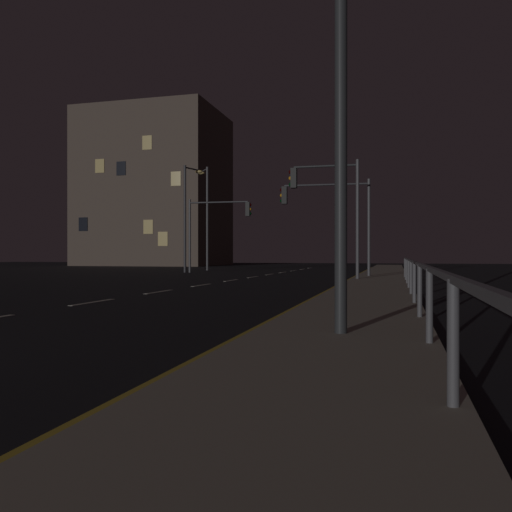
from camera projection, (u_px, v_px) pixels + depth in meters
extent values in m
plane|color=black|center=(206.00, 285.00, 22.06)|extent=(112.00, 112.00, 0.00)
cube|color=#9E937F|center=(376.00, 285.00, 20.24)|extent=(2.63, 77.00, 0.14)
cube|color=silver|center=(93.00, 302.00, 13.85)|extent=(0.14, 2.00, 0.01)
cube|color=silver|center=(159.00, 292.00, 17.71)|extent=(0.14, 2.00, 0.01)
cube|color=silver|center=(201.00, 285.00, 21.58)|extent=(0.14, 2.00, 0.01)
cube|color=silver|center=(231.00, 280.00, 25.44)|extent=(0.14, 2.00, 0.01)
cube|color=silver|center=(253.00, 277.00, 29.30)|extent=(0.14, 2.00, 0.01)
cube|color=silver|center=(270.00, 274.00, 33.17)|extent=(0.14, 2.00, 0.01)
cube|color=silver|center=(283.00, 272.00, 37.03)|extent=(0.14, 2.00, 0.01)
cube|color=silver|center=(294.00, 271.00, 40.89)|extent=(0.14, 2.00, 0.01)
cube|color=silver|center=(302.00, 269.00, 44.75)|extent=(0.14, 2.00, 0.01)
cube|color=silver|center=(310.00, 268.00, 48.62)|extent=(0.14, 2.00, 0.01)
cube|color=gold|center=(347.00, 280.00, 25.47)|extent=(0.14, 53.00, 0.01)
cylinder|color=#4C4C51|center=(369.00, 227.00, 27.76)|extent=(0.16, 0.16, 5.15)
cylinder|color=#38383D|center=(326.00, 185.00, 28.22)|extent=(4.53, 0.37, 0.11)
cube|color=black|center=(285.00, 195.00, 28.68)|extent=(0.30, 0.36, 0.95)
sphere|color=black|center=(282.00, 190.00, 28.71)|extent=(0.20, 0.20, 0.20)
sphere|color=orange|center=(282.00, 195.00, 28.71)|extent=(0.20, 0.20, 0.20)
sphere|color=black|center=(282.00, 201.00, 28.71)|extent=(0.20, 0.20, 0.20)
cylinder|color=#4C4C51|center=(190.00, 236.00, 36.67)|extent=(0.16, 0.16, 5.14)
cylinder|color=#38383D|center=(218.00, 202.00, 36.22)|extent=(4.19, 0.31, 0.11)
cube|color=black|center=(248.00, 209.00, 35.78)|extent=(0.30, 0.35, 0.95)
sphere|color=black|center=(250.00, 205.00, 35.74)|extent=(0.20, 0.20, 0.20)
sphere|color=orange|center=(250.00, 209.00, 35.74)|extent=(0.20, 0.20, 0.20)
sphere|color=black|center=(250.00, 214.00, 35.74)|extent=(0.20, 0.20, 0.20)
cylinder|color=#4C4C51|center=(357.00, 219.00, 24.45)|extent=(0.16, 0.16, 5.58)
cylinder|color=#2D3033|center=(325.00, 166.00, 24.80)|extent=(3.01, 0.19, 0.11)
cube|color=black|center=(294.00, 178.00, 25.15)|extent=(0.29, 0.35, 0.95)
sphere|color=black|center=(291.00, 172.00, 25.18)|extent=(0.20, 0.20, 0.20)
sphere|color=orange|center=(291.00, 178.00, 25.18)|extent=(0.20, 0.20, 0.20)
sphere|color=black|center=(291.00, 185.00, 25.18)|extent=(0.20, 0.20, 0.20)
cylinder|color=#2D3033|center=(341.00, 72.00, 7.52)|extent=(0.18, 0.18, 7.50)
cylinder|color=#4C4C51|center=(207.00, 219.00, 41.77)|extent=(0.18, 0.18, 8.27)
cylinder|color=#4C4C51|center=(204.00, 170.00, 42.53)|extent=(1.09, 1.39, 0.10)
ellipsoid|color=#F9D172|center=(201.00, 173.00, 43.31)|extent=(0.56, 0.36, 0.24)
cylinder|color=#38383D|center=(185.00, 219.00, 36.90)|extent=(0.18, 0.18, 7.57)
cylinder|color=#38383D|center=(192.00, 169.00, 37.55)|extent=(0.56, 1.53, 0.10)
ellipsoid|color=#F9D172|center=(199.00, 172.00, 38.22)|extent=(0.56, 0.36, 0.24)
cylinder|color=#59595E|center=(453.00, 343.00, 3.90)|extent=(0.09, 0.09, 0.95)
cylinder|color=#59595E|center=(429.00, 306.00, 6.69)|extent=(0.09, 0.09, 0.95)
cylinder|color=#59595E|center=(420.00, 291.00, 9.48)|extent=(0.09, 0.09, 0.95)
cylinder|color=#59595E|center=(414.00, 282.00, 12.27)|extent=(0.09, 0.09, 0.95)
cylinder|color=#59595E|center=(411.00, 277.00, 15.06)|extent=(0.09, 0.09, 0.95)
cylinder|color=#59595E|center=(409.00, 274.00, 17.86)|extent=(0.09, 0.09, 0.95)
cylinder|color=#59595E|center=(407.00, 271.00, 20.65)|extent=(0.09, 0.09, 0.95)
cylinder|color=#59595E|center=(406.00, 269.00, 23.44)|extent=(0.09, 0.09, 0.95)
cylinder|color=#59595E|center=(405.00, 268.00, 26.23)|extent=(0.09, 0.09, 0.95)
cube|color=slate|center=(413.00, 261.00, 13.67)|extent=(0.06, 26.02, 0.06)
cube|color=brown|center=(155.00, 190.00, 61.97)|extent=(15.53, 12.02, 17.94)
cube|color=#EACC7A|center=(100.00, 166.00, 57.09)|extent=(1.10, 0.06, 1.50)
cube|color=black|center=(83.00, 224.00, 57.64)|extent=(1.10, 0.06, 1.50)
cube|color=#EACC7A|center=(147.00, 143.00, 55.61)|extent=(1.10, 0.06, 1.50)
cube|color=#EACC7A|center=(148.00, 227.00, 55.60)|extent=(1.10, 0.06, 1.50)
cube|color=#EACC7A|center=(176.00, 179.00, 54.77)|extent=(1.10, 0.06, 1.50)
cube|color=black|center=(121.00, 168.00, 56.42)|extent=(1.10, 0.06, 1.50)
cube|color=#EACC7A|center=(163.00, 239.00, 55.17)|extent=(1.10, 0.06, 1.50)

